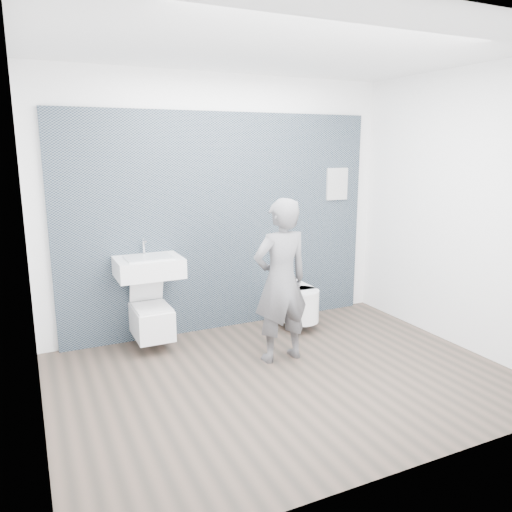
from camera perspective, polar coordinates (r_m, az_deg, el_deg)
name	(u,v)px	position (r m, az deg, el deg)	size (l,w,h in m)	color
ground	(284,377)	(4.64, 3.25, -13.64)	(4.00, 4.00, 0.00)	#4E3E34
room_shell	(287,183)	(4.18, 3.54, 8.34)	(4.00, 4.00, 4.00)	white
tile_wall	(224,325)	(5.87, -3.65, -7.92)	(3.60, 0.06, 2.40)	black
washbasin	(149,267)	(5.11, -12.16, -1.19)	(0.65, 0.49, 0.49)	white
toilet_square	(152,319)	(5.25, -11.85, -7.09)	(0.36, 0.53, 0.70)	white
toilet_rounded	(295,302)	(5.75, 4.52, -5.31)	(0.40, 0.68, 0.37)	white
info_placard	(333,309)	(6.48, 8.76, -6.05)	(0.29, 0.03, 0.38)	white
visitor	(281,281)	(4.73, 2.86, -2.88)	(0.57, 0.38, 1.58)	slate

